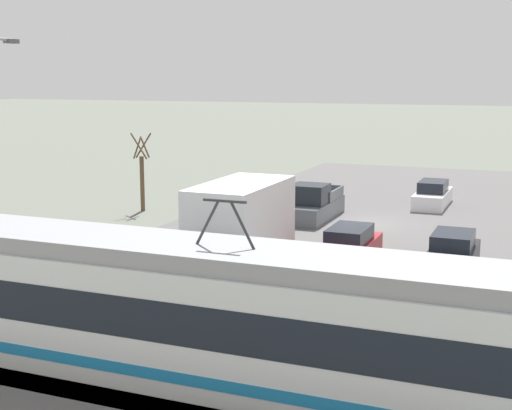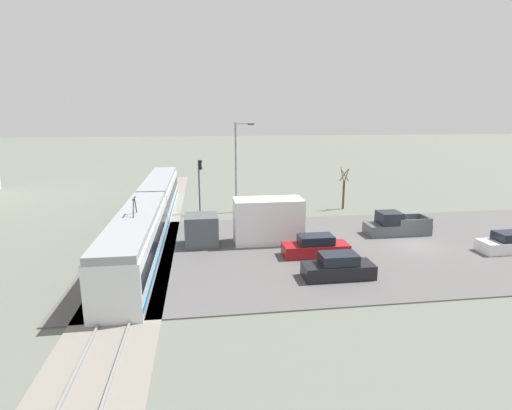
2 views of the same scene
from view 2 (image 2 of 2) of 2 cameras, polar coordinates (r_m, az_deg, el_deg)
ground_plane at (r=33.43m, az=21.45°, el=-5.33°), size 320.00×320.00×0.00m
road_surface at (r=33.42m, az=21.45°, el=-5.26°), size 18.46×48.05×0.08m
rail_bed at (r=29.58m, az=-16.00°, el=-7.16°), size 73.59×4.40×0.22m
light_rail_tram at (r=35.30m, az=-14.76°, el=-0.95°), size 32.05×2.75×4.57m
box_truck at (r=30.98m, az=-0.54°, el=-2.56°), size 2.52×9.06×3.47m
pickup_truck at (r=35.39m, az=19.34°, el=-2.80°), size 1.96×5.28×1.93m
sedan_car_0 at (r=28.80m, az=8.51°, el=-5.97°), size 1.72×4.67×1.50m
sedan_car_1 at (r=34.74m, az=32.67°, el=-4.65°), size 1.71×4.70×1.47m
sedan_car_2 at (r=25.31m, az=11.66°, el=-8.74°), size 1.71×4.35×1.54m
traffic_light_pole at (r=40.39m, az=-8.04°, el=3.63°), size 0.28×0.47×5.47m
street_tree at (r=43.38m, az=12.42°, el=2.05°), size 1.05×0.87×4.42m
street_lamp_near_crossing at (r=40.48m, az=-2.64°, el=6.16°), size 0.36×1.95×9.12m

